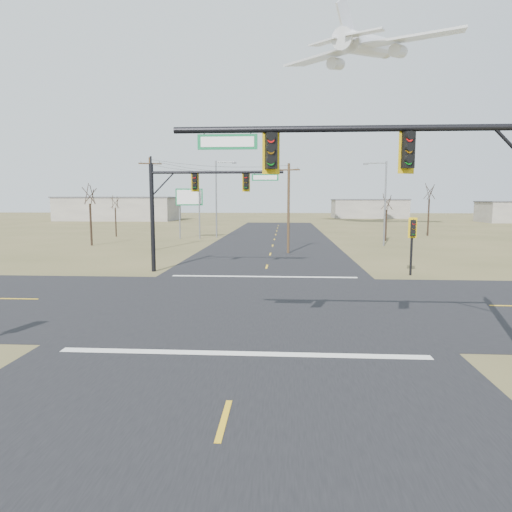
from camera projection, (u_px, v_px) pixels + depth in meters
The scene contains 20 objects.
ground at pixel (257, 303), 22.17m from camera, with size 320.00×320.00×0.00m, color olive.
road_ew at pixel (257, 303), 22.16m from camera, with size 160.00×14.00×0.02m, color black.
road_ns at pixel (257, 302), 22.16m from camera, with size 14.00×160.00×0.02m, color black.
stop_bar_near at pixel (242, 353), 14.73m from camera, with size 12.00×0.40×0.01m, color silver.
stop_bar_far at pixel (264, 277), 29.59m from camera, with size 12.00×0.40×0.01m, color silver.
mast_arm_near at pixel (421, 180), 13.38m from camera, with size 11.06×0.59×7.63m.
mast_arm_far at pixel (193, 194), 31.12m from camera, with size 9.18×0.60×7.44m.
pedestal_signal_ne at pixel (413, 232), 29.82m from camera, with size 0.67×0.59×3.86m.
utility_pole_near at pixel (289, 207), 42.35m from camera, with size 2.03×0.42×8.34m.
utility_pole_far at pixel (151, 202), 44.93m from camera, with size 2.12×0.91×9.11m.
highway_sign at pixel (189, 204), 58.41m from camera, with size 3.35×0.94×6.44m.
streetlight_a at pixel (383, 199), 49.06m from camera, with size 2.53×0.25×9.11m.
streetlight_c at pixel (218, 195), 60.36m from camera, with size 2.84×0.43×10.13m.
bare_tree_a at pixel (90, 194), 49.66m from camera, with size 3.22×3.22×7.18m.
bare_tree_b at pixel (115, 202), 62.02m from camera, with size 2.97×2.97×5.96m.
bare_tree_c at pixel (387, 202), 55.33m from camera, with size 2.85×2.85×6.10m.
bare_tree_d at pixel (430, 191), 63.19m from camera, with size 3.47×3.47×7.71m.
warehouse_left at pixel (119, 209), 113.51m from camera, with size 28.00×14.00×5.50m, color #A29C8F.
warehouse_mid at pixel (369, 209), 129.24m from camera, with size 20.00×12.00×5.00m, color #A29C8F.
jet_airliner at pixel (366, 45), 75.26m from camera, with size 28.36×28.65×13.00m.
Camera 1 is at (1.34, -21.68, 4.95)m, focal length 32.00 mm.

